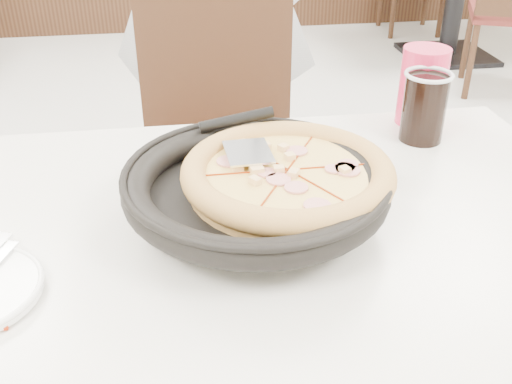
{
  "coord_description": "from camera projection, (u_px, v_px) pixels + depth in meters",
  "views": [
    {
      "loc": [
        -0.22,
        -1.22,
        1.26
      ],
      "look_at": [
        -0.1,
        -0.43,
        0.8
      ],
      "focal_mm": 42.0,
      "sensor_mm": 36.0,
      "label": 1
    }
  ],
  "objects": [
    {
      "name": "pizza_server",
      "position": [
        248.0,
        152.0,
        0.94
      ],
      "size": [
        0.07,
        0.09,
        0.0
      ],
      "primitive_type": "cube",
      "rotation": [
        0.0,
        0.0,
        0.05
      ],
      "color": "silver",
      "rests_on": "pizza"
    },
    {
      "name": "red_cup",
      "position": [
        422.0,
        86.0,
        1.23
      ],
      "size": [
        0.11,
        0.11,
        0.16
      ],
      "primitive_type": "cylinder",
      "rotation": [
        0.0,
        0.0,
        -0.13
      ],
      "color": "#D4234A",
      "rests_on": "main_table"
    },
    {
      "name": "chair_far",
      "position": [
        220.0,
        180.0,
        1.62
      ],
      "size": [
        0.45,
        0.45,
        0.95
      ],
      "primitive_type": null,
      "rotation": [
        0.0,
        0.0,
        3.07
      ],
      "color": "black",
      "rests_on": "floor"
    },
    {
      "name": "pizza",
      "position": [
        288.0,
        182.0,
        0.93
      ],
      "size": [
        0.34,
        0.34,
        0.02
      ],
      "primitive_type": "cylinder",
      "rotation": [
        0.0,
        0.0,
        -0.13
      ],
      "color": "#B68949",
      "rests_on": "pizza_pan"
    },
    {
      "name": "bg_chair_right_near",
      "position": [
        511.0,
        8.0,
        3.29
      ],
      "size": [
        0.55,
        0.55,
        0.95
      ],
      "primitive_type": null,
      "rotation": [
        0.0,
        0.0,
        -0.39
      ],
      "color": "black",
      "rests_on": "floor"
    },
    {
      "name": "trivet",
      "position": [
        245.0,
        200.0,
        0.96
      ],
      "size": [
        0.15,
        0.15,
        0.04
      ],
      "primitive_type": "cylinder",
      "rotation": [
        0.0,
        0.0,
        -0.13
      ],
      "color": "black",
      "rests_on": "main_table"
    },
    {
      "name": "pizza_pan",
      "position": [
        256.0,
        196.0,
        0.92
      ],
      "size": [
        0.39,
        0.39,
        0.01
      ],
      "primitive_type": "cylinder",
      "rotation": [
        0.0,
        0.0,
        -0.13
      ],
      "color": "black",
      "rests_on": "trivet"
    },
    {
      "name": "bg_table_right",
      "position": [
        455.0,
        0.0,
        3.9
      ],
      "size": [
        1.3,
        0.95,
        0.75
      ],
      "primitive_type": null,
      "rotation": [
        0.0,
        0.0,
        0.14
      ],
      "color": "silver",
      "rests_on": "floor"
    },
    {
      "name": "cola_glass",
      "position": [
        424.0,
        109.0,
        1.17
      ],
      "size": [
        0.09,
        0.09,
        0.13
      ],
      "primitive_type": "cylinder",
      "rotation": [
        0.0,
        0.0,
        -0.13
      ],
      "color": "black",
      "rests_on": "main_table"
    },
    {
      "name": "floor",
      "position": [
        269.0,
        356.0,
        1.7
      ],
      "size": [
        7.0,
        7.0,
        0.0
      ],
      "primitive_type": "plane",
      "color": "#BBBBB6",
      "rests_on": "ground"
    }
  ]
}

